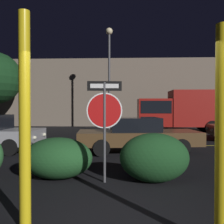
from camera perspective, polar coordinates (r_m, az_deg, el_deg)
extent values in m
cube|color=gold|center=(11.52, 1.84, -7.53)|extent=(36.75, 0.12, 0.01)
cylinder|color=#4C4C51|center=(5.72, -1.73, -4.70)|extent=(0.06, 0.06, 2.29)
cylinder|color=white|center=(5.69, -1.73, 0.35)|extent=(0.82, 0.09, 0.82)
cylinder|color=#B71414|center=(5.69, -1.73, 0.35)|extent=(0.76, 0.09, 0.76)
cube|color=black|center=(5.71, -1.73, 5.97)|extent=(0.79, 0.10, 0.22)
cube|color=white|center=(5.71, -1.73, 5.97)|extent=(0.65, 0.09, 0.10)
cylinder|color=yellow|center=(3.76, -19.33, -1.67)|extent=(0.16, 0.16, 3.08)
cylinder|color=yellow|center=(3.29, 23.88, -5.31)|extent=(0.17, 0.17, 2.71)
ellipsoid|color=#1E4C23|center=(6.26, -12.30, -10.24)|extent=(1.68, 1.20, 0.99)
ellipsoid|color=#19421E|center=(5.89, 9.61, -10.24)|extent=(1.59, 1.05, 1.13)
cylinder|color=black|center=(11.20, -18.58, -6.30)|extent=(0.60, 0.21, 0.60)
cylinder|color=black|center=(9.67, -22.32, -7.47)|extent=(0.60, 0.21, 0.60)
sphere|color=#F4EFCC|center=(10.61, -15.20, -4.99)|extent=(0.14, 0.14, 0.14)
sphere|color=#F4EFCC|center=(9.59, -17.26, -5.63)|extent=(0.14, 0.14, 0.14)
cube|color=brown|center=(9.77, 6.03, -5.82)|extent=(4.76, 2.20, 0.51)
cube|color=black|center=(9.70, 5.23, -2.81)|extent=(1.98, 1.69, 0.52)
cylinder|color=black|center=(10.93, 12.79, -6.45)|extent=(0.62, 0.26, 0.60)
cylinder|color=black|center=(9.33, 15.67, -7.75)|extent=(0.62, 0.26, 0.60)
cylinder|color=black|center=(10.52, -2.49, -6.72)|extent=(0.62, 0.26, 0.60)
cylinder|color=black|center=(8.84, -2.38, -8.19)|extent=(0.62, 0.26, 0.60)
sphere|color=#F4EFCC|center=(10.90, 17.85, -5.02)|extent=(0.14, 0.14, 0.14)
sphere|color=#F4EFCC|center=(9.89, 20.12, -5.64)|extent=(0.14, 0.14, 0.14)
cylinder|color=black|center=(15.06, 23.67, -4.47)|extent=(0.62, 0.25, 0.60)
sphere|color=#F4EFCC|center=(13.57, 21.88, -3.84)|extent=(0.14, 0.14, 0.14)
sphere|color=#F4EFCC|center=(14.56, 20.90, -3.51)|extent=(0.14, 0.14, 0.14)
cube|color=maroon|center=(18.09, 9.62, -0.11)|extent=(2.32, 2.05, 1.93)
cube|color=black|center=(18.08, 9.62, 1.11)|extent=(2.09, 2.09, 0.85)
cube|color=maroon|center=(18.72, 18.89, 0.79)|extent=(3.78, 2.19, 2.53)
cylinder|color=black|center=(17.11, 10.26, -3.35)|extent=(0.84, 0.28, 0.84)
cylinder|color=black|center=(19.17, 9.39, -2.88)|extent=(0.84, 0.28, 0.84)
cylinder|color=black|center=(17.99, 21.87, -3.19)|extent=(0.84, 0.28, 0.84)
cylinder|color=black|center=(19.96, 19.85, -2.77)|extent=(0.84, 0.28, 0.84)
cylinder|color=#4C4C51|center=(18.10, -0.64, 6.61)|extent=(0.16, 0.16, 6.96)
sphere|color=#F9E5B2|center=(18.83, -0.64, 17.98)|extent=(0.49, 0.49, 0.49)
cube|color=#7A6B5B|center=(24.15, -0.25, 4.29)|extent=(32.35, 3.01, 6.20)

